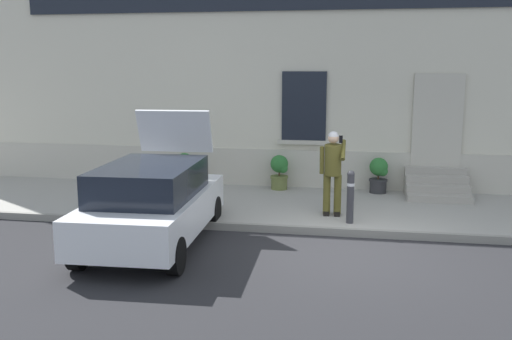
% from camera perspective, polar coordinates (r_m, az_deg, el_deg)
% --- Properties ---
extents(ground_plane, '(80.00, 80.00, 0.00)m').
position_cam_1_polar(ground_plane, '(10.28, 8.78, -7.96)').
color(ground_plane, '#232326').
extents(sidewalk, '(24.00, 3.60, 0.15)m').
position_cam_1_polar(sidewalk, '(12.95, 9.12, -3.79)').
color(sidewalk, '#99968E').
rests_on(sidewalk, ground).
extents(curb_edge, '(24.00, 0.12, 0.15)m').
position_cam_1_polar(curb_edge, '(11.15, 8.92, -6.09)').
color(curb_edge, gray).
rests_on(curb_edge, ground).
extents(building_facade, '(24.00, 1.52, 7.50)m').
position_cam_1_polar(building_facade, '(15.06, 9.74, 12.17)').
color(building_facade, beige).
rests_on(building_facade, ground).
extents(entrance_stoop, '(1.43, 1.28, 0.64)m').
position_cam_1_polar(entrance_stoop, '(14.29, 17.36, -1.51)').
color(entrance_stoop, '#9E998E').
rests_on(entrance_stoop, sidewalk).
extents(hatchback_car_white, '(1.91, 4.13, 2.34)m').
position_cam_1_polar(hatchback_car_white, '(10.45, -10.14, -3.13)').
color(hatchback_car_white, white).
rests_on(hatchback_car_white, ground).
extents(bollard_near_person, '(0.15, 0.15, 1.04)m').
position_cam_1_polar(bollard_near_person, '(11.39, 9.30, -2.44)').
color(bollard_near_person, '#333338').
rests_on(bollard_near_person, sidewalk).
extents(bollard_far_left, '(0.15, 0.15, 1.04)m').
position_cam_1_polar(bollard_far_left, '(12.20, -11.14, -1.64)').
color(bollard_far_left, '#333338').
rests_on(bollard_far_left, sidewalk).
extents(person_on_phone, '(0.51, 0.47, 1.75)m').
position_cam_1_polar(person_on_phone, '(11.78, 7.58, 0.20)').
color(person_on_phone, '#514C1E').
rests_on(person_on_phone, sidewalk).
extents(planter_terracotta, '(0.44, 0.44, 0.86)m').
position_cam_1_polar(planter_terracotta, '(14.77, -7.04, 0.11)').
color(planter_terracotta, '#B25B38').
rests_on(planter_terracotta, sidewalk).
extents(planter_olive, '(0.44, 0.44, 0.86)m').
position_cam_1_polar(planter_olive, '(14.34, 2.34, -0.12)').
color(planter_olive, '#606B38').
rests_on(planter_olive, sidewalk).
extents(planter_charcoal, '(0.44, 0.44, 0.86)m').
position_cam_1_polar(planter_charcoal, '(14.24, 12.02, -0.42)').
color(planter_charcoal, '#2D2D30').
rests_on(planter_charcoal, sidewalk).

